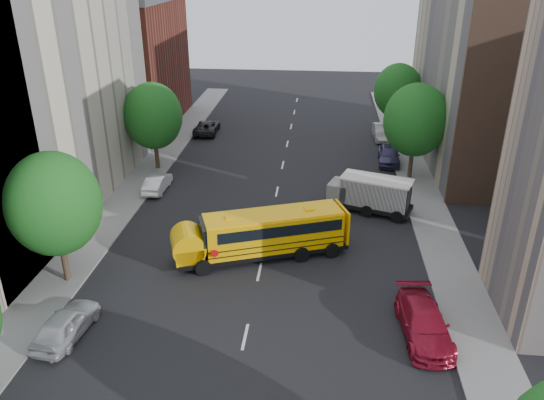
# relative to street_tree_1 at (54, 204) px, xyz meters

# --- Properties ---
(ground) EXTENTS (120.00, 120.00, 0.00)m
(ground) POSITION_rel_street_tree_1_xyz_m (11.00, 4.00, -4.95)
(ground) COLOR black
(ground) RESTS_ON ground
(sidewalk_left) EXTENTS (3.00, 80.00, 0.12)m
(sidewalk_left) POSITION_rel_street_tree_1_xyz_m (-0.50, 9.00, -4.89)
(sidewalk_left) COLOR slate
(sidewalk_left) RESTS_ON ground
(sidewalk_right) EXTENTS (3.00, 80.00, 0.12)m
(sidewalk_right) POSITION_rel_street_tree_1_xyz_m (22.50, 9.00, -4.89)
(sidewalk_right) COLOR slate
(sidewalk_right) RESTS_ON ground
(lane_markings) EXTENTS (0.15, 64.00, 0.01)m
(lane_markings) POSITION_rel_street_tree_1_xyz_m (11.00, 14.00, -4.95)
(lane_markings) COLOR silver
(lane_markings) RESTS_ON ground
(building_left_cream) EXTENTS (10.00, 26.00, 20.00)m
(building_left_cream) POSITION_rel_street_tree_1_xyz_m (-7.00, 10.00, 5.05)
(building_left_cream) COLOR beige
(building_left_cream) RESTS_ON ground
(building_left_redbrick) EXTENTS (10.00, 15.00, 13.00)m
(building_left_redbrick) POSITION_rel_street_tree_1_xyz_m (-7.00, 32.00, 1.55)
(building_left_redbrick) COLOR maroon
(building_left_redbrick) RESTS_ON ground
(building_right_far) EXTENTS (10.00, 22.00, 18.00)m
(building_right_far) POSITION_rel_street_tree_1_xyz_m (29.00, 24.00, 4.05)
(building_right_far) COLOR #BCAE92
(building_right_far) RESTS_ON ground
(building_right_sidewall) EXTENTS (10.10, 0.30, 18.00)m
(building_right_sidewall) POSITION_rel_street_tree_1_xyz_m (29.00, 13.00, 4.05)
(building_right_sidewall) COLOR brown
(building_right_sidewall) RESTS_ON ground
(street_tree_1) EXTENTS (5.12, 5.12, 7.90)m
(street_tree_1) POSITION_rel_street_tree_1_xyz_m (0.00, 0.00, 0.00)
(street_tree_1) COLOR #38281C
(street_tree_1) RESTS_ON ground
(street_tree_2) EXTENTS (4.99, 4.99, 7.71)m
(street_tree_2) POSITION_rel_street_tree_1_xyz_m (0.00, 18.00, -0.12)
(street_tree_2) COLOR #38281C
(street_tree_2) RESTS_ON ground
(street_tree_4) EXTENTS (5.25, 5.25, 8.10)m
(street_tree_4) POSITION_rel_street_tree_1_xyz_m (22.00, 18.00, 0.12)
(street_tree_4) COLOR #38281C
(street_tree_4) RESTS_ON ground
(street_tree_5) EXTENTS (4.86, 4.86, 7.51)m
(street_tree_5) POSITION_rel_street_tree_1_xyz_m (22.00, 30.00, -0.25)
(street_tree_5) COLOR #38281C
(street_tree_5) RESTS_ON ground
(school_bus) EXTENTS (10.77, 5.92, 3.00)m
(school_bus) POSITION_rel_street_tree_1_xyz_m (10.89, 3.84, -3.28)
(school_bus) COLOR black
(school_bus) RESTS_ON ground
(safari_truck) EXTENTS (6.64, 4.11, 2.69)m
(safari_truck) POSITION_rel_street_tree_1_xyz_m (18.08, 11.11, -3.53)
(safari_truck) COLOR black
(safari_truck) RESTS_ON ground
(parked_car_0) EXTENTS (2.18, 4.50, 1.48)m
(parked_car_0) POSITION_rel_street_tree_1_xyz_m (2.20, -4.77, -4.21)
(parked_car_0) COLOR #B2B4B9
(parked_car_0) RESTS_ON ground
(parked_car_1) EXTENTS (1.45, 4.00, 1.31)m
(parked_car_1) POSITION_rel_street_tree_1_xyz_m (1.40, 13.30, -4.29)
(parked_car_1) COLOR white
(parked_car_1) RESTS_ON ground
(parked_car_2) EXTENTS (2.36, 4.98, 1.37)m
(parked_car_2) POSITION_rel_street_tree_1_xyz_m (2.20, 28.74, -4.27)
(parked_car_2) COLOR black
(parked_car_2) RESTS_ON ground
(parked_car_3) EXTENTS (2.60, 5.50, 1.55)m
(parked_car_3) POSITION_rel_street_tree_1_xyz_m (19.80, -3.03, -4.18)
(parked_car_3) COLOR maroon
(parked_car_3) RESTS_ON ground
(parked_car_4) EXTENTS (2.18, 4.78, 1.59)m
(parked_car_4) POSITION_rel_street_tree_1_xyz_m (20.60, 21.49, -4.16)
(parked_car_4) COLOR #3A3760
(parked_car_4) RESTS_ON ground
(parked_car_5) EXTENTS (1.70, 4.59, 1.50)m
(parked_car_5) POSITION_rel_street_tree_1_xyz_m (20.60, 28.56, -4.20)
(parked_car_5) COLOR gray
(parked_car_5) RESTS_ON ground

